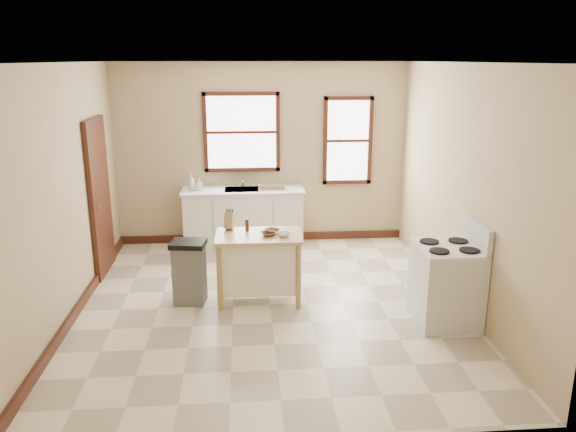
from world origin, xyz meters
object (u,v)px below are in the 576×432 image
object	(u,v)px
soap_bottle_b	(199,185)
bowl_b	(272,231)
knife_block	(229,222)
bowl_a	(268,234)
trash_bin	(189,272)
gas_stove	(447,273)
kitchen_island	(259,267)
soap_bottle_a	(191,182)
bowl_c	(284,235)
dish_rack	(271,186)
pepper_grinder	(247,225)

from	to	relation	value
soap_bottle_b	bowl_b	xyz separation A→B (m)	(0.99, -1.94, -0.16)
knife_block	bowl_a	distance (m)	0.55
trash_bin	gas_stove	distance (m)	2.96
kitchen_island	soap_bottle_a	bearing A→B (deg)	116.85
kitchen_island	gas_stove	world-z (taller)	gas_stove
soap_bottle_a	soap_bottle_b	xyz separation A→B (m)	(0.12, -0.01, -0.04)
bowl_c	trash_bin	bearing A→B (deg)	176.01
soap_bottle_b	bowl_c	world-z (taller)	soap_bottle_b
dish_rack	soap_bottle_b	bearing A→B (deg)	156.43
soap_bottle_b	kitchen_island	world-z (taller)	soap_bottle_b
kitchen_island	pepper_grinder	bearing A→B (deg)	133.49
kitchen_island	pepper_grinder	distance (m)	0.53
dish_rack	bowl_c	bearing A→B (deg)	-111.40
kitchen_island	knife_block	size ratio (longest dim) A/B	5.07
soap_bottle_b	bowl_c	bearing A→B (deg)	-73.07
bowl_a	soap_bottle_b	bearing A→B (deg)	114.78
kitchen_island	bowl_c	bearing A→B (deg)	-17.41
bowl_c	gas_stove	size ratio (longest dim) A/B	0.13
bowl_a	pepper_grinder	bearing A→B (deg)	141.66
bowl_b	bowl_c	size ratio (longest dim) A/B	1.20
pepper_grinder	trash_bin	size ratio (longest dim) A/B	0.19
soap_bottle_a	bowl_c	bearing A→B (deg)	-80.15
bowl_c	trash_bin	world-z (taller)	bowl_c
gas_stove	bowl_b	bearing A→B (deg)	156.60
dish_rack	bowl_c	distance (m)	2.08
pepper_grinder	gas_stove	bearing A→B (deg)	-22.64
soap_bottle_a	kitchen_island	size ratio (longest dim) A/B	0.24
bowl_a	bowl_b	xyz separation A→B (m)	(0.05, 0.10, 0.00)
dish_rack	kitchen_island	size ratio (longest dim) A/B	0.39
pepper_grinder	gas_stove	world-z (taller)	gas_stove
knife_block	bowl_b	world-z (taller)	knife_block
pepper_grinder	bowl_a	bearing A→B (deg)	-38.34
dish_rack	bowl_a	bearing A→B (deg)	-116.46
bowl_c	bowl_b	bearing A→B (deg)	130.51
trash_bin	bowl_b	bearing A→B (deg)	12.47
bowl_a	bowl_c	world-z (taller)	bowl_c
soap_bottle_b	gas_stove	world-z (taller)	gas_stove
dish_rack	kitchen_island	world-z (taller)	dish_rack
kitchen_island	trash_bin	distance (m)	0.83
soap_bottle_b	pepper_grinder	xyz separation A→B (m)	(0.70, -1.85, -0.10)
dish_rack	bowl_a	distance (m)	2.03
pepper_grinder	bowl_a	distance (m)	0.32
bowl_c	gas_stove	xyz separation A→B (m)	(1.74, -0.66, -0.28)
bowl_b	soap_bottle_a	bearing A→B (deg)	119.67
bowl_b	trash_bin	distance (m)	1.10
bowl_b	gas_stove	world-z (taller)	gas_stove
bowl_a	trash_bin	size ratio (longest dim) A/B	0.23
dish_rack	trash_bin	xyz separation A→B (m)	(-1.08, -2.00, -0.58)
soap_bottle_a	dish_rack	size ratio (longest dim) A/B	0.62
gas_stove	bowl_c	bearing A→B (deg)	159.36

